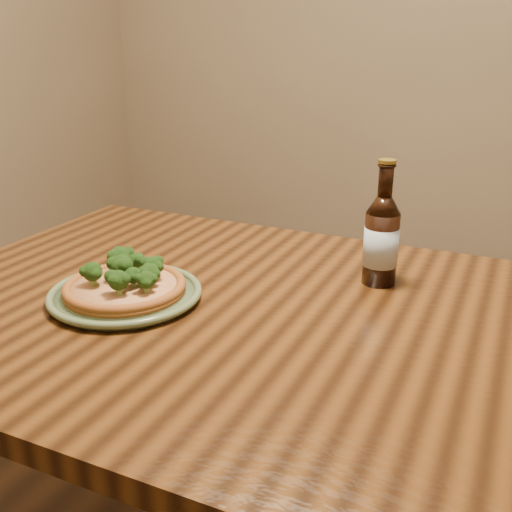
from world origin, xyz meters
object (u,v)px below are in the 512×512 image
at_px(table, 327,371).
at_px(beer_bottle, 381,239).
at_px(plate, 125,294).
at_px(pizza, 125,284).

height_order(table, beer_bottle, beer_bottle).
xyz_separation_m(plate, pizza, (0.00, 0.00, 0.02)).
relative_size(pizza, beer_bottle, 0.92).
height_order(plate, beer_bottle, beer_bottle).
bearing_deg(plate, beer_bottle, 34.16).
bearing_deg(table, pizza, -170.51).
bearing_deg(table, plate, -170.16).
distance_m(plate, beer_bottle, 0.49).
height_order(table, pizza, pizza).
bearing_deg(pizza, beer_bottle, 33.94).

